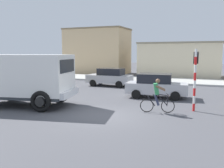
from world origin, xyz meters
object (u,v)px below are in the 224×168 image
Objects in this scene: car_red_near at (156,85)px; car_far_side at (110,77)px; traffic_light_pole at (195,71)px; car_white_mid at (38,80)px; pedestrian_near_kerb at (100,76)px; cyclist at (157,96)px; truck_foreground at (24,77)px.

car_far_side is at bearing 141.06° from car_red_near.
traffic_light_pole is 12.41m from car_white_mid.
pedestrian_near_kerb is at bearing 140.56° from traffic_light_pole.
cyclist is 10.29m from car_far_side.
car_white_mid is (-9.40, -0.51, 0.00)m from car_red_near.
pedestrian_near_kerb is at bearing 130.51° from cyclist.
car_far_side is at bearing 47.33° from car_white_mid.
traffic_light_pole is at bearing -48.82° from car_red_near.
traffic_light_pole is at bearing -11.92° from car_white_mid.
car_red_near and car_white_mid have the same top height.
cyclist is 4.27m from car_red_near.
car_white_mid is (-10.38, 3.65, -0.05)m from cyclist.
truck_foreground is at bearing -57.81° from car_white_mid.
truck_foreground is 1.44× the size of car_white_mid.
car_white_mid is (-3.11, 4.94, -0.85)m from truck_foreground.
traffic_light_pole reaches higher than car_red_near.
truck_foreground reaches higher than cyclist.
car_red_near is at bearing 131.18° from traffic_light_pole.
car_red_near is at bearing -34.36° from pedestrian_near_kerb.
car_white_mid is 1.00× the size of car_far_side.
cyclist is 0.43× the size of car_white_mid.
pedestrian_near_kerb reaches higher than car_red_near.
traffic_light_pole is 10.68m from car_far_side.
traffic_light_pole is at bearing 14.90° from truck_foreground.
car_red_near is (-2.67, 3.06, -1.25)m from traffic_light_pole.
car_far_side is at bearing 137.30° from traffic_light_pole.
truck_foreground is at bearing -169.94° from cyclist.
traffic_light_pole reaches higher than cyclist.
car_red_near and car_far_side have the same top height.
truck_foreground reaches higher than pedestrian_near_kerb.
pedestrian_near_kerb is at bearing 55.70° from car_white_mid.
traffic_light_pole reaches higher than truck_foreground.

